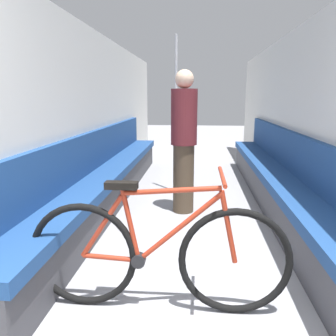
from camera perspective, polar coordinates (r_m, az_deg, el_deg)
wall_left at (r=4.08m, az=-14.60°, el=8.26°), size 0.10×9.42×2.18m
wall_right at (r=4.03m, az=23.12°, el=7.63°), size 0.10×9.42×2.18m
bench_seat_row_left at (r=4.27m, az=-10.42°, el=-1.95°), size 0.42×5.26×0.94m
bench_seat_row_right at (r=4.23m, az=18.62°, el=-2.54°), size 0.42×5.26×0.94m
bicycle at (r=2.14m, az=-1.92°, el=-14.91°), size 1.67×0.46×0.91m
grab_pole_near at (r=4.61m, az=1.38°, el=8.60°), size 0.08×0.08×2.16m
passenger_standing at (r=3.79m, az=2.77°, el=4.71°), size 0.30×0.30×1.65m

